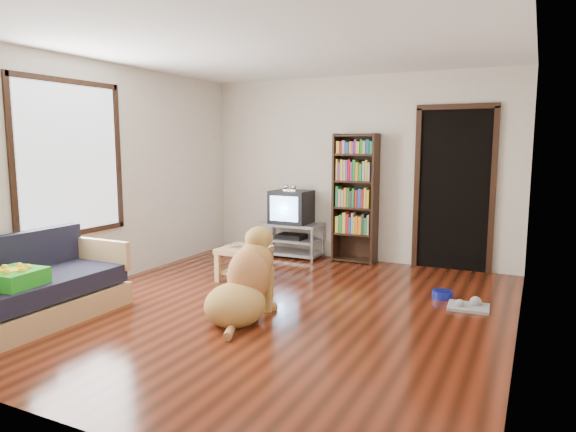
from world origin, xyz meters
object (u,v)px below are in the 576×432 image
at_px(laptop, 243,247).
at_px(tv_stand, 291,238).
at_px(dog, 245,285).
at_px(dog_bowl, 442,294).
at_px(bookshelf, 356,191).
at_px(sofa, 29,295).
at_px(green_cushion, 14,278).
at_px(crt_tv, 292,207).
at_px(coffee_table, 244,257).
at_px(grey_rag, 468,307).

xyz_separation_m(laptop, tv_stand, (-0.05, 1.46, -0.14)).
bearing_deg(dog, dog_bowl, 43.14).
bearing_deg(dog_bowl, dog, -136.86).
relative_size(laptop, dog, 0.32).
height_order(bookshelf, sofa, bookshelf).
bearing_deg(sofa, green_cushion, -60.98).
relative_size(crt_tv, coffee_table, 1.05).
bearing_deg(green_cushion, grey_rag, 29.21).
xyz_separation_m(tv_stand, sofa, (-0.97, -3.63, -0.01)).
relative_size(grey_rag, tv_stand, 0.44).
relative_size(dog_bowl, sofa, 0.12).
bearing_deg(grey_rag, tv_stand, 152.25).
distance_m(bookshelf, coffee_table, 1.91).
bearing_deg(grey_rag, sofa, -148.68).
height_order(dog_bowl, grey_rag, dog_bowl).
height_order(green_cushion, coffee_table, green_cushion).
distance_m(grey_rag, crt_tv, 3.12).
height_order(green_cushion, crt_tv, crt_tv).
bearing_deg(dog, tv_stand, 106.49).
distance_m(tv_stand, dog, 2.77).
bearing_deg(laptop, crt_tv, 74.33).
bearing_deg(green_cushion, bookshelf, 59.97).
distance_m(green_cushion, laptop, 2.56).
xyz_separation_m(grey_rag, crt_tv, (-2.68, 1.43, 0.73)).
bearing_deg(tv_stand, green_cushion, -102.44).
height_order(laptop, grey_rag, laptop).
relative_size(laptop, grey_rag, 0.89).
relative_size(laptop, crt_tv, 0.61).
relative_size(grey_rag, dog, 0.37).
bearing_deg(dog, grey_rag, 33.28).
relative_size(dog_bowl, tv_stand, 0.24).
bearing_deg(laptop, tv_stand, 74.36).
bearing_deg(grey_rag, crt_tv, 151.88).
height_order(laptop, tv_stand, tv_stand).
bearing_deg(laptop, dog_bowl, -10.18).
height_order(green_cushion, dog_bowl, green_cushion).
distance_m(dog_bowl, grey_rag, 0.39).
xyz_separation_m(tv_stand, coffee_table, (0.05, -1.43, 0.01)).
bearing_deg(crt_tv, grey_rag, -28.12).
xyz_separation_m(green_cushion, laptop, (0.90, 2.40, -0.08)).
xyz_separation_m(dog_bowl, tv_stand, (-2.38, 1.16, 0.23)).
distance_m(tv_stand, crt_tv, 0.47).
height_order(laptop, sofa, sofa).
bearing_deg(green_cushion, dog, 30.83).
relative_size(tv_stand, bookshelf, 0.50).
xyz_separation_m(green_cushion, sofa, (-0.12, 0.22, -0.23)).
height_order(tv_stand, coffee_table, tv_stand).
xyz_separation_m(green_cushion, dog_bowl, (3.23, 2.70, -0.45)).
bearing_deg(bookshelf, green_cushion, -114.51).
bearing_deg(tv_stand, dog, -73.51).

